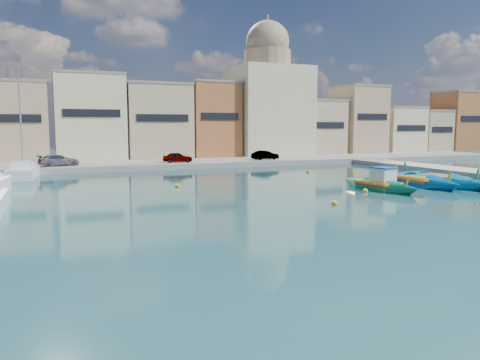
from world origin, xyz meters
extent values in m
plane|color=#122D38|center=(0.00, 0.00, 0.00)|extent=(160.00, 160.00, 0.00)
cube|color=gray|center=(0.00, 32.00, 0.30)|extent=(80.00, 8.00, 0.60)
cube|color=tan|center=(-21.91, 39.16, 4.97)|extent=(6.90, 6.32, 8.74)
cube|color=gray|center=(-21.91, 39.16, 9.49)|extent=(7.03, 6.44, 0.30)
cube|color=black|center=(-21.91, 35.95, 5.41)|extent=(5.52, 0.10, 0.90)
cube|color=beige|center=(-13.86, 39.12, 5.55)|extent=(7.88, 6.24, 9.89)
cube|color=gray|center=(-13.86, 39.12, 10.64)|extent=(8.04, 6.37, 0.30)
cube|color=black|center=(-13.86, 35.95, 6.04)|extent=(6.30, 0.10, 0.90)
cube|color=tan|center=(-5.74, 39.72, 5.09)|extent=(7.88, 7.44, 8.99)
cube|color=gray|center=(-5.74, 39.72, 9.74)|extent=(8.04, 7.59, 0.30)
cube|color=black|center=(-5.74, 35.95, 5.54)|extent=(6.30, 0.10, 0.90)
cube|color=#B06637|center=(1.54, 39.07, 5.31)|extent=(6.17, 6.13, 9.43)
cube|color=gray|center=(1.54, 39.07, 10.18)|extent=(6.29, 6.26, 0.30)
cube|color=black|center=(1.54, 35.95, 5.78)|extent=(4.93, 0.10, 0.90)
cube|color=tan|center=(9.05, 39.85, 3.63)|extent=(7.31, 7.69, 6.05)
cube|color=gray|center=(9.05, 39.85, 6.80)|extent=(7.46, 7.85, 0.30)
cube|color=black|center=(9.05, 35.95, 3.93)|extent=(5.85, 0.10, 0.90)
cube|color=tan|center=(17.02, 39.65, 4.31)|extent=(7.54, 7.30, 7.41)
cube|color=gray|center=(17.02, 39.65, 8.16)|extent=(7.69, 7.45, 0.30)
cube|color=black|center=(17.02, 35.95, 4.68)|extent=(6.03, 0.10, 0.90)
cube|color=tan|center=(24.93, 39.49, 5.42)|extent=(6.36, 6.97, 9.63)
cube|color=gray|center=(24.93, 39.49, 10.38)|extent=(6.48, 7.11, 0.30)
cube|color=black|center=(24.93, 35.95, 5.90)|extent=(5.09, 0.10, 0.90)
cube|color=beige|center=(32.15, 39.35, 3.93)|extent=(6.63, 6.70, 6.65)
cube|color=gray|center=(32.15, 39.35, 7.40)|extent=(6.76, 6.83, 0.30)
cube|color=black|center=(32.15, 35.95, 4.26)|extent=(5.30, 0.10, 0.90)
cube|color=tan|center=(38.26, 39.75, 3.70)|extent=(5.08, 7.51, 6.20)
cube|color=gray|center=(38.26, 39.75, 6.95)|extent=(5.18, 7.66, 0.30)
cube|color=black|center=(38.26, 35.95, 4.01)|extent=(4.06, 0.10, 0.90)
cube|color=#B06637|center=(45.15, 39.00, 5.27)|extent=(7.79, 6.00, 9.33)
cube|color=gray|center=(45.15, 39.00, 10.08)|extent=(7.95, 6.12, 0.30)
cube|color=black|center=(45.15, 35.95, 5.73)|extent=(6.23, 0.10, 0.90)
cube|color=beige|center=(10.00, 40.00, 6.60)|extent=(10.00, 10.00, 12.00)
cylinder|color=#9E8466|center=(10.00, 40.00, 13.80)|extent=(6.40, 6.40, 2.40)
sphere|color=#9E8466|center=(10.00, 40.00, 15.99)|extent=(6.00, 6.00, 6.00)
cylinder|color=#9E8466|center=(10.00, 40.00, 18.90)|extent=(0.30, 0.30, 1.60)
imported|color=#4C1919|center=(-5.41, 30.50, 1.16)|extent=(3.48, 1.95, 1.12)
imported|color=#4C1919|center=(5.26, 30.50, 1.14)|extent=(3.41, 1.51, 1.09)
imported|color=#4C1919|center=(-17.67, 30.50, 1.17)|extent=(4.21, 2.42, 1.15)
cube|color=#0A7050|center=(3.54, 7.53, 0.18)|extent=(2.13, 3.04, 0.89)
cone|color=#0A7050|center=(3.25, 9.86, 0.22)|extent=(2.10, 2.85, 2.22)
cone|color=#0A7050|center=(3.84, 5.21, 0.22)|extent=(2.10, 2.85, 2.22)
cube|color=gold|center=(3.54, 7.53, 0.55)|extent=(2.22, 3.20, 0.16)
cube|color=red|center=(3.54, 7.53, 0.39)|extent=(2.22, 3.10, 0.09)
cube|color=olive|center=(3.54, 7.53, 0.62)|extent=(1.83, 2.75, 0.05)
cylinder|color=gold|center=(3.22, 10.09, 0.80)|extent=(0.18, 0.43, 0.97)
cylinder|color=gold|center=(3.87, 4.98, 0.80)|extent=(0.18, 0.43, 0.97)
cube|color=white|center=(3.60, 7.13, 1.11)|extent=(1.42, 1.59, 0.98)
cube|color=#0F47A5|center=(3.60, 7.13, 1.65)|extent=(1.50, 1.70, 0.11)
cube|color=#0076A2|center=(9.66, 8.01, 0.22)|extent=(2.45, 3.82, 1.12)
cone|color=#0076A2|center=(9.48, 11.06, 0.28)|extent=(2.43, 3.54, 2.82)
cone|color=#0076A2|center=(9.83, 4.97, 0.28)|extent=(2.43, 3.54, 2.82)
cube|color=#197D39|center=(9.66, 8.01, 0.69)|extent=(2.55, 4.02, 0.20)
cube|color=#197F33|center=(9.66, 8.01, 0.49)|extent=(2.56, 3.89, 0.11)
cube|color=olive|center=(9.66, 8.01, 0.78)|extent=(2.09, 3.46, 0.07)
cylinder|color=#197D39|center=(9.46, 11.37, 1.01)|extent=(0.19, 0.54, 1.22)
cylinder|color=#197D39|center=(9.85, 4.66, 1.01)|extent=(0.19, 0.54, 1.22)
cube|color=#005098|center=(8.03, 8.14, 0.21)|extent=(2.26, 3.27, 1.05)
cone|color=#005098|center=(8.17, 10.75, 0.26)|extent=(2.25, 3.08, 2.59)
cone|color=#005098|center=(7.89, 5.52, 0.26)|extent=(2.25, 3.08, 2.59)
cube|color=gold|center=(8.03, 8.14, 0.65)|extent=(2.35, 3.45, 0.19)
cube|color=red|center=(8.03, 8.14, 0.46)|extent=(2.37, 3.34, 0.10)
cube|color=olive|center=(8.03, 8.14, 0.73)|extent=(1.93, 2.97, 0.06)
cylinder|color=gold|center=(8.19, 11.01, 0.94)|extent=(0.17, 0.50, 1.14)
cylinder|color=gold|center=(7.88, 5.27, 0.94)|extent=(0.17, 0.50, 1.14)
cube|color=white|center=(-20.78, 25.70, 0.31)|extent=(2.68, 5.52, 1.16)
cone|color=white|center=(-20.43, 29.11, 0.31)|extent=(2.45, 3.25, 2.15)
cube|color=white|center=(-20.78, 25.70, 1.21)|extent=(1.80, 2.06, 0.63)
cylinder|color=#999EA3|center=(-20.74, 26.08, 4.93)|extent=(0.14, 0.14, 8.96)
sphere|color=#FEAF1A|center=(-2.99, 3.29, 0.08)|extent=(0.36, 0.36, 0.36)
sphere|color=#FEAF1A|center=(1.95, 6.90, 0.08)|extent=(0.36, 0.36, 0.36)
sphere|color=#FEAF1A|center=(5.31, 20.48, 0.08)|extent=(0.36, 0.36, 0.36)
sphere|color=#FEAF1A|center=(-9.55, 14.60, 0.08)|extent=(0.36, 0.36, 0.36)
camera|label=1|loc=(-18.42, -19.84, 4.67)|focal=35.00mm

